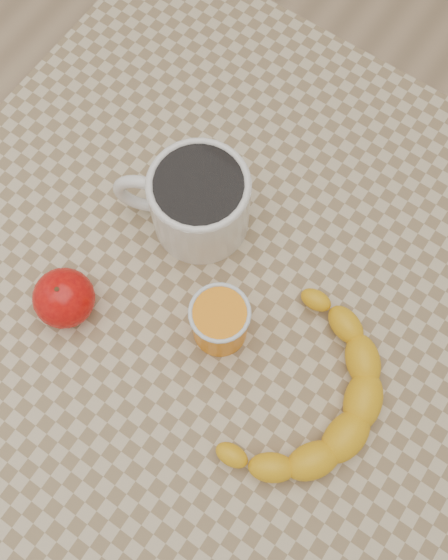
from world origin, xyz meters
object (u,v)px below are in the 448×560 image
Objects in this scene: table at (224,305)px; apple at (64,298)px; orange_juice_glass at (220,321)px; banana at (306,397)px; coffee_mug at (197,201)px.

apple reaches higher than table.
orange_juice_glass is 0.13m from banana.
table is 0.14m from orange_juice_glass.
table is at bearing 162.91° from banana.
table is 9.93× the size of orange_juice_glass.
table is 8.84× the size of apple.
apple is 0.31× the size of banana.
apple is at bearing -108.95° from coffee_mug.
table is 4.43× the size of coffee_mug.
coffee_mug is 0.15m from orange_juice_glass.
orange_juice_glass is 0.28× the size of banana.
table is at bearing 119.79° from orange_juice_glass.
coffee_mug reaches higher than orange_juice_glass.
orange_juice_glass is 0.89× the size of apple.
orange_juice_glass is at bearing -60.21° from table.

